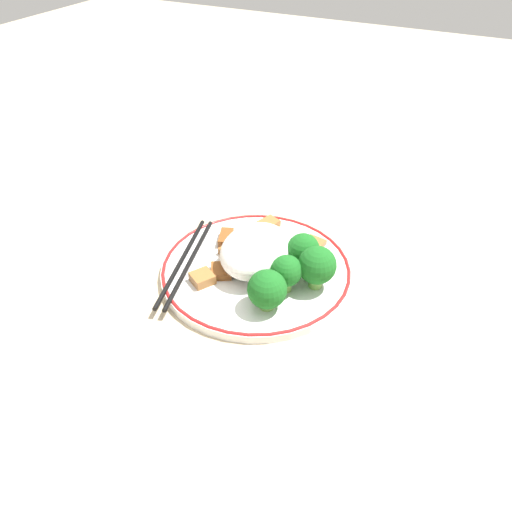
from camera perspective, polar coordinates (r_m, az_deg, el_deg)
The scene contains 16 objects.
ground_plane at distance 0.71m, azimuth 0.00°, elevation -2.03°, with size 3.00×3.00×0.00m, color #C6B28E.
plate at distance 0.71m, azimuth 0.00°, elevation -1.55°, with size 0.27×0.27×0.01m.
rice_mound at distance 0.69m, azimuth -0.17°, elevation 0.65°, with size 0.12×0.09×0.06m.
broccoli_back_left at distance 0.63m, azimuth 1.27°, elevation -3.87°, with size 0.05×0.05×0.06m.
broccoli_back_center at distance 0.65m, azimuth 3.49°, elevation -1.78°, with size 0.04×0.04×0.05m.
broccoli_back_right at distance 0.66m, azimuth 6.94°, elevation -1.19°, with size 0.05×0.05×0.06m.
broccoli_mid_left at distance 0.69m, azimuth 5.41°, elevation 0.64°, with size 0.05×0.05×0.06m.
meat_near_front at distance 0.74m, azimuth -1.11°, elevation 1.14°, with size 0.03×0.03×0.01m.
meat_near_left at distance 0.69m, azimuth -3.99°, elevation -1.71°, with size 0.04×0.04×0.01m.
meat_near_right at distance 0.73m, azimuth 2.10°, elevation 1.04°, with size 0.03×0.03×0.01m.
meat_near_back at distance 0.78m, azimuth 1.42°, elevation 3.68°, with size 0.04×0.03×0.01m.
meat_on_rice_edge at distance 0.68m, azimuth -6.16°, elevation -2.53°, with size 0.04×0.04×0.01m.
meat_mid_left at distance 0.75m, azimuth 6.65°, elevation 1.45°, with size 0.03×0.03×0.01m.
meat_mid_right at distance 0.75m, azimuth -3.45°, elevation 2.08°, with size 0.04×0.03×0.01m.
meat_far_scatter at distance 0.72m, azimuth -2.99°, elevation 0.35°, with size 0.03×0.04×0.01m.
chopsticks at distance 0.72m, azimuth -8.06°, elevation -0.62°, with size 0.20×0.07×0.01m.
Camera 1 is at (-0.49, -0.24, 0.46)m, focal length 35.00 mm.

